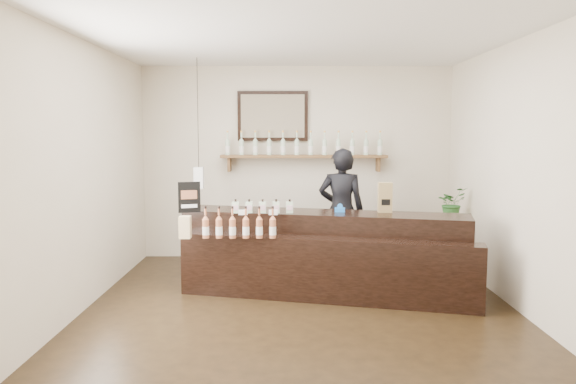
% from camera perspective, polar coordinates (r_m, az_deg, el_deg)
% --- Properties ---
extents(ground, '(5.00, 5.00, 0.00)m').
position_cam_1_polar(ground, '(6.03, 1.26, -11.71)').
color(ground, black).
rests_on(ground, ground).
extents(room_shell, '(5.00, 5.00, 5.00)m').
position_cam_1_polar(room_shell, '(5.74, 1.30, 4.70)').
color(room_shell, beige).
rests_on(room_shell, ground).
extents(back_wall_decor, '(2.66, 0.96, 1.69)m').
position_cam_1_polar(back_wall_decor, '(8.12, -0.15, 5.45)').
color(back_wall_decor, brown).
rests_on(back_wall_decor, ground).
extents(counter, '(3.34, 1.65, 1.08)m').
position_cam_1_polar(counter, '(6.49, 3.64, -6.48)').
color(counter, black).
rests_on(counter, ground).
extents(promo_sign, '(0.25, 0.10, 0.36)m').
position_cam_1_polar(promo_sign, '(6.55, -10.00, -0.53)').
color(promo_sign, black).
rests_on(promo_sign, counter).
extents(paper_bag, '(0.16, 0.13, 0.35)m').
position_cam_1_polar(paper_bag, '(6.57, 9.82, -0.54)').
color(paper_bag, olive).
rests_on(paper_bag, counter).
extents(tape_dispenser, '(0.12, 0.07, 0.10)m').
position_cam_1_polar(tape_dispenser, '(6.53, 5.29, -1.72)').
color(tape_dispenser, blue).
rests_on(tape_dispenser, counter).
extents(side_cabinet, '(0.50, 0.59, 0.73)m').
position_cam_1_polar(side_cabinet, '(7.68, 16.16, -5.28)').
color(side_cabinet, brown).
rests_on(side_cabinet, ground).
extents(potted_plant, '(0.48, 0.46, 0.41)m').
position_cam_1_polar(potted_plant, '(7.59, 16.29, -1.07)').
color(potted_plant, '#295F26').
rests_on(potted_plant, side_cabinet).
extents(shopkeeper, '(0.72, 0.52, 1.85)m').
position_cam_1_polar(shopkeeper, '(7.38, 5.45, -1.09)').
color(shopkeeper, black).
rests_on(shopkeeper, ground).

